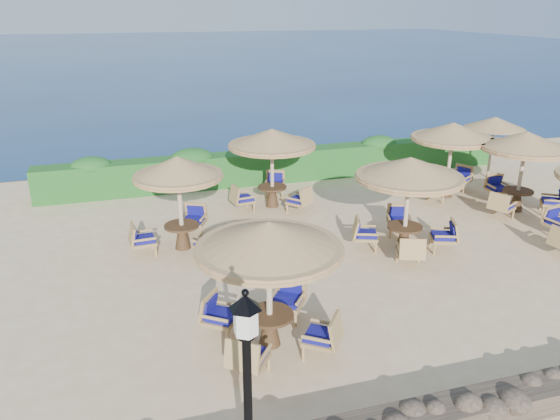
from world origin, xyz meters
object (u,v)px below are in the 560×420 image
(cafe_set_3, at_px, (179,187))
(cafe_set_6, at_px, (524,155))
(cafe_set_5, at_px, (452,141))
(extra_parasol, at_px, (495,123))
(lamp_post, at_px, (248,419))
(cafe_set_4, at_px, (272,151))
(cafe_set_0, at_px, (269,262))
(cafe_set_1, at_px, (408,186))

(cafe_set_3, height_order, cafe_set_6, same)
(cafe_set_5, xyz_separation_m, cafe_set_6, (1.43, -1.88, -0.11))
(extra_parasol, bearing_deg, cafe_set_3, -165.40)
(lamp_post, xyz_separation_m, cafe_set_6, (11.17, 8.59, 0.35))
(extra_parasol, height_order, cafe_set_5, cafe_set_5)
(cafe_set_4, bearing_deg, cafe_set_6, -19.66)
(lamp_post, height_order, cafe_set_0, lamp_post)
(cafe_set_0, bearing_deg, cafe_set_1, 34.38)
(lamp_post, xyz_separation_m, cafe_set_0, (1.30, 3.63, 0.28))
(cafe_set_3, bearing_deg, cafe_set_5, 10.13)
(cafe_set_3, distance_m, cafe_set_4, 4.19)
(lamp_post, xyz_separation_m, cafe_set_4, (3.57, 11.31, 0.38))
(cafe_set_3, height_order, cafe_set_5, same)
(cafe_set_4, distance_m, cafe_set_6, 8.07)
(cafe_set_1, bearing_deg, cafe_set_4, 119.88)
(cafe_set_0, bearing_deg, cafe_set_3, 101.69)
(cafe_set_0, bearing_deg, extra_parasol, 36.51)
(cafe_set_4, height_order, cafe_set_5, same)
(cafe_set_3, distance_m, cafe_set_5, 9.66)
(cafe_set_0, xyz_separation_m, cafe_set_3, (-1.06, 5.15, -0.03))
(extra_parasol, distance_m, cafe_set_3, 12.78)
(cafe_set_1, relative_size, cafe_set_6, 1.04)
(cafe_set_3, bearing_deg, cafe_set_0, -78.31)
(cafe_set_0, relative_size, cafe_set_4, 0.99)
(cafe_set_0, relative_size, cafe_set_6, 1.02)
(cafe_set_0, height_order, cafe_set_1, same)
(lamp_post, bearing_deg, cafe_set_0, 70.33)
(cafe_set_0, height_order, cafe_set_3, same)
(cafe_set_1, height_order, cafe_set_3, same)
(lamp_post, bearing_deg, cafe_set_5, 47.09)
(cafe_set_4, height_order, cafe_set_6, same)
(lamp_post, height_order, cafe_set_6, lamp_post)
(cafe_set_0, relative_size, cafe_set_5, 1.02)
(lamp_post, relative_size, cafe_set_5, 1.18)
(extra_parasol, height_order, cafe_set_6, cafe_set_6)
(cafe_set_5, bearing_deg, extra_parasol, 28.01)
(cafe_set_1, bearing_deg, cafe_set_5, 44.35)
(cafe_set_4, bearing_deg, cafe_set_1, -60.12)
(cafe_set_0, bearing_deg, cafe_set_5, 39.04)
(cafe_set_0, bearing_deg, cafe_set_4, 73.54)
(extra_parasol, xyz_separation_m, cafe_set_3, (-12.37, -3.22, -0.36))
(cafe_set_6, bearing_deg, cafe_set_4, 160.34)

